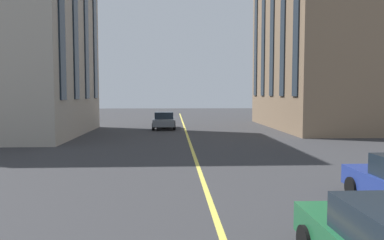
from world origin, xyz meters
TOP-DOWN VIEW (x-y plane):
  - lane_centre_line at (20.00, 0.00)m, footprint 80.00×0.16m
  - car_grey_far at (35.86, 1.75)m, footprint 3.90×1.89m
  - building_right_near at (36.21, -12.72)m, footprint 15.78×10.56m

SIDE VIEW (x-z plane):
  - lane_centre_line at x=20.00m, z-range 0.00..0.01m
  - car_grey_far at x=35.86m, z-range 0.00..1.40m
  - building_right_near at x=36.21m, z-range 0.00..19.80m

